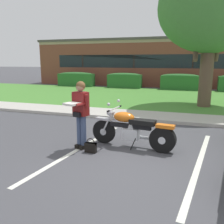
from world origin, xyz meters
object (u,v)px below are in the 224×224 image
Objects in this scene: hedge_center_right at (180,82)px; brick_building at (193,62)px; shade_tree at (211,8)px; hedge_left at (76,79)px; motorcycle at (135,130)px; handbag at (91,147)px; hedge_center_left at (125,80)px; rider_person at (80,110)px.

brick_building is (0.83, 6.84, 1.40)m from hedge_center_right.
shade_tree reaches higher than hedge_left.
brick_building is (9.39, 6.84, 1.40)m from hedge_left.
hedge_left is 11.70m from brick_building.
shade_tree is (1.89, 6.39, 3.98)m from motorcycle.
handbag is 13.80m from hedge_center_right.
hedge_center_left is at bearing 0.00° from hedge_left.
hedge_center_right is 0.10× the size of brick_building.
motorcycle is at bearing 34.60° from handbag.
rider_person is 0.95m from handbag.
brick_building is (2.20, 20.56, 1.90)m from handbag.
shade_tree reaches higher than handbag.
shade_tree is 13.75m from brick_building.
handbag is 14.04m from hedge_center_left.
shade_tree is 7.83m from hedge_center_right.
handbag is at bearing -95.69° from hedge_center_right.
brick_building is (1.25, 19.91, 1.57)m from motorcycle.
brick_building is at bearing 83.90° from handbag.
motorcycle is 0.35× the size of shade_tree.
rider_person is 0.26× the size of shade_tree.
handbag is 15.50m from hedge_left.
motorcycle is at bearing 19.78° from rider_person.
motorcycle is 0.72× the size of hedge_left.
motorcycle is 13.07m from hedge_center_right.
shade_tree is at bearing -77.60° from hedge_center_right.
brick_building reaches higher than motorcycle.
shade_tree is 9.60m from hedge_center_left.
hedge_left is at bearing 116.86° from rider_person.
handbag is (-0.95, -0.66, -0.34)m from motorcycle.
rider_person is at bearing -114.88° from shade_tree.
hedge_center_right is at bearing 82.80° from rider_person.
shade_tree is 2.42× the size of hedge_center_left.
hedge_center_left is (-3.86, 13.07, 0.17)m from motorcycle.
rider_person is 0.64× the size of hedge_center_left.
rider_person reaches higher than motorcycle.
hedge_left is 4.28m from hedge_center_left.
motorcycle is at bearing -106.45° from shade_tree.
brick_building reaches higher than hedge_center_left.
brick_building reaches higher than handbag.
handbag is 8.73m from shade_tree.
handbag is 0.13× the size of hedge_center_right.
brick_building is (2.54, 20.37, 1.04)m from rider_person.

